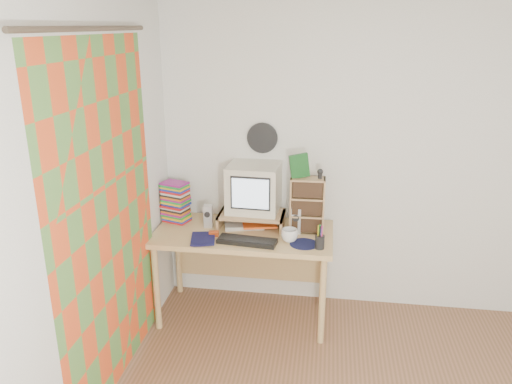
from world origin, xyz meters
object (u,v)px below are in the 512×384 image
(mug, at_px, (289,235))
(diary, at_px, (191,238))
(crt_monitor, at_px, (253,189))
(keyboard, at_px, (247,241))
(desk, at_px, (245,244))
(cd_rack, at_px, (307,205))
(dvd_stack, at_px, (176,205))

(mug, relative_size, diary, 0.58)
(crt_monitor, bearing_deg, keyboard, -85.93)
(desk, xyz_separation_m, cd_rack, (0.49, 0.01, 0.36))
(crt_monitor, relative_size, keyboard, 0.90)
(cd_rack, xyz_separation_m, mug, (-0.12, -0.21, -0.17))
(desk, distance_m, diary, 0.49)
(mug, bearing_deg, diary, -173.08)
(dvd_stack, bearing_deg, diary, -39.78)
(cd_rack, height_order, diary, cd_rack)
(desk, xyz_separation_m, keyboard, (0.06, -0.27, 0.15))
(desk, height_order, keyboard, keyboard)
(crt_monitor, bearing_deg, diary, -135.45)
(desk, relative_size, cd_rack, 3.16)
(desk, relative_size, dvd_stack, 4.87)
(keyboard, height_order, cd_rack, cd_rack)
(dvd_stack, bearing_deg, desk, 11.01)
(cd_rack, bearing_deg, mug, -120.55)
(keyboard, bearing_deg, crt_monitor, 97.48)
(cd_rack, distance_m, diary, 0.93)
(crt_monitor, relative_size, mug, 3.16)
(desk, distance_m, keyboard, 0.32)
(desk, distance_m, crt_monitor, 0.46)
(keyboard, xyz_separation_m, diary, (-0.43, -0.02, 0.01))
(cd_rack, bearing_deg, crt_monitor, 168.65)
(mug, bearing_deg, desk, 152.17)
(desk, xyz_separation_m, mug, (0.37, -0.20, 0.18))
(cd_rack, bearing_deg, desk, 179.87)
(crt_monitor, relative_size, diary, 1.82)
(dvd_stack, height_order, mug, dvd_stack)
(keyboard, bearing_deg, desk, 109.66)
(diary, bearing_deg, dvd_stack, 110.35)
(dvd_stack, bearing_deg, cd_rack, 14.85)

